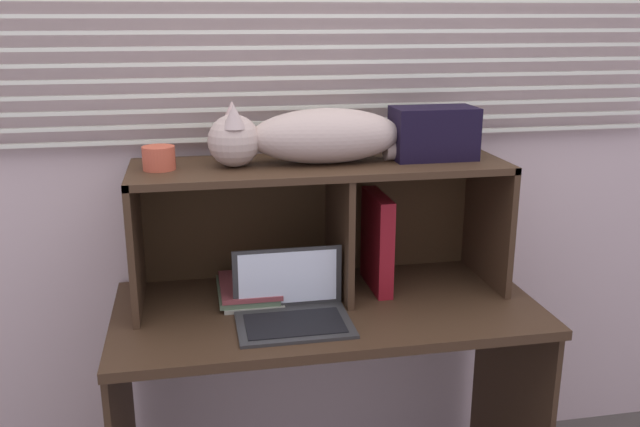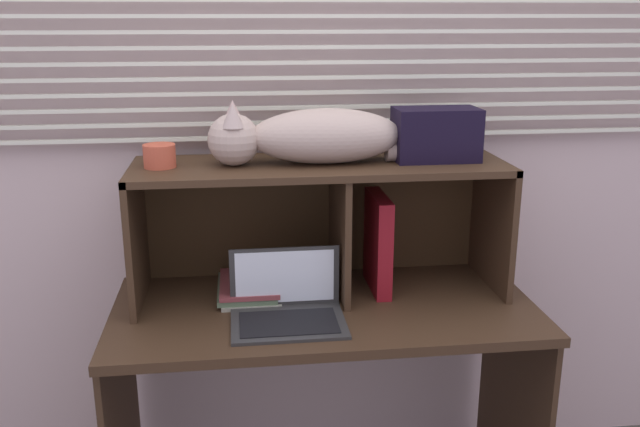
{
  "view_description": "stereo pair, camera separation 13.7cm",
  "coord_description": "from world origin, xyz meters",
  "px_view_note": "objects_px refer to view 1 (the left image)",
  "views": [
    {
      "loc": [
        -0.39,
        -1.74,
        1.63
      ],
      "look_at": [
        0.0,
        0.31,
        1.02
      ],
      "focal_mm": 38.47,
      "sensor_mm": 36.0,
      "label": 1
    },
    {
      "loc": [
        -0.26,
        -1.76,
        1.63
      ],
      "look_at": [
        0.0,
        0.31,
        1.02
      ],
      "focal_mm": 38.47,
      "sensor_mm": 36.0,
      "label": 2
    }
  ],
  "objects_px": {
    "laptop": "(292,308)",
    "binder_upright": "(377,241)",
    "small_basket": "(159,158)",
    "cat": "(314,137)",
    "book_stack": "(249,290)",
    "storage_box": "(433,133)"
  },
  "relations": [
    {
      "from": "book_stack",
      "to": "storage_box",
      "type": "distance_m",
      "value": 0.77
    },
    {
      "from": "small_basket",
      "to": "binder_upright",
      "type": "bearing_deg",
      "value": 0.0
    },
    {
      "from": "cat",
      "to": "storage_box",
      "type": "bearing_deg",
      "value": 0.0
    },
    {
      "from": "laptop",
      "to": "storage_box",
      "type": "bearing_deg",
      "value": 22.56
    },
    {
      "from": "small_basket",
      "to": "book_stack",
      "type": "bearing_deg",
      "value": -0.99
    },
    {
      "from": "laptop",
      "to": "binder_upright",
      "type": "distance_m",
      "value": 0.39
    },
    {
      "from": "book_stack",
      "to": "storage_box",
      "type": "height_order",
      "value": "storage_box"
    },
    {
      "from": "laptop",
      "to": "book_stack",
      "type": "bearing_deg",
      "value": 118.79
    },
    {
      "from": "laptop",
      "to": "binder_upright",
      "type": "xyz_separation_m",
      "value": [
        0.31,
        0.2,
        0.12
      ]
    },
    {
      "from": "binder_upright",
      "to": "book_stack",
      "type": "bearing_deg",
      "value": -179.41
    },
    {
      "from": "cat",
      "to": "book_stack",
      "type": "relative_size",
      "value": 3.25
    },
    {
      "from": "laptop",
      "to": "binder_upright",
      "type": "bearing_deg",
      "value": 33.01
    },
    {
      "from": "cat",
      "to": "book_stack",
      "type": "xyz_separation_m",
      "value": [
        -0.21,
        -0.0,
        -0.49
      ]
    },
    {
      "from": "small_basket",
      "to": "storage_box",
      "type": "xyz_separation_m",
      "value": [
        0.86,
        0.0,
        0.05
      ]
    },
    {
      "from": "book_stack",
      "to": "cat",
      "type": "bearing_deg",
      "value": 1.18
    },
    {
      "from": "binder_upright",
      "to": "small_basket",
      "type": "distance_m",
      "value": 0.74
    },
    {
      "from": "cat",
      "to": "binder_upright",
      "type": "relative_size",
      "value": 2.69
    },
    {
      "from": "book_stack",
      "to": "small_basket",
      "type": "distance_m",
      "value": 0.51
    },
    {
      "from": "cat",
      "to": "laptop",
      "type": "distance_m",
      "value": 0.53
    },
    {
      "from": "cat",
      "to": "binder_upright",
      "type": "bearing_deg",
      "value": 0.0
    },
    {
      "from": "binder_upright",
      "to": "book_stack",
      "type": "distance_m",
      "value": 0.45
    },
    {
      "from": "small_basket",
      "to": "laptop",
      "type": "bearing_deg",
      "value": -29.27
    }
  ]
}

